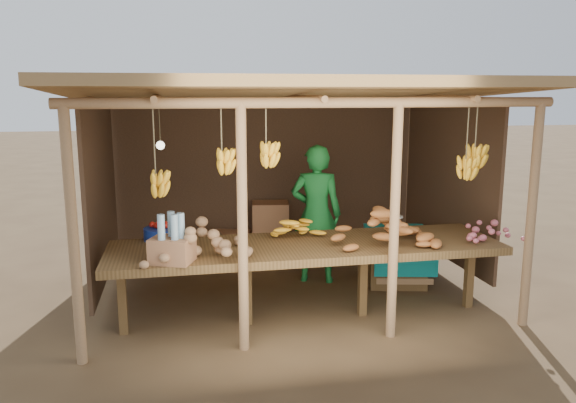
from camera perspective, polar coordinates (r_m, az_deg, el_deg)
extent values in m
plane|color=brown|center=(6.75, 0.00, -8.79)|extent=(60.00, 60.00, 0.00)
cylinder|color=#A47B54|center=(4.95, -20.98, -3.58)|extent=(0.09, 0.09, 2.20)
cylinder|color=#A47B54|center=(5.90, 23.47, -1.49)|extent=(0.09, 0.09, 2.20)
cylinder|color=#A47B54|center=(7.87, -17.39, 1.84)|extent=(0.09, 0.09, 2.20)
cylinder|color=#A47B54|center=(8.50, 12.03, 2.75)|extent=(0.09, 0.09, 2.20)
cylinder|color=#A47B54|center=(4.90, -4.64, -3.01)|extent=(0.09, 0.09, 2.20)
cylinder|color=#A47B54|center=(5.24, 10.75, -2.25)|extent=(0.09, 0.09, 2.20)
cylinder|color=#A47B54|center=(4.89, 3.46, 10.00)|extent=(4.40, 0.09, 0.09)
cylinder|color=#A47B54|center=(7.83, -2.16, 10.37)|extent=(4.40, 0.09, 0.09)
cube|color=#A67F4D|center=(6.35, 0.00, 11.05)|extent=(4.70, 3.50, 0.28)
cube|color=#4D3524|center=(7.88, -2.09, 3.16)|extent=(4.20, 0.04, 1.98)
cube|color=#4D3524|center=(6.57, -18.44, 1.03)|extent=(0.04, 2.40, 1.98)
cube|color=#4D3524|center=(7.31, 15.90, 2.13)|extent=(0.04, 2.40, 1.98)
cube|color=brown|center=(5.63, 1.88, -4.71)|extent=(3.90, 1.05, 0.08)
cube|color=brown|center=(5.65, -16.49, -9.39)|extent=(0.08, 0.08, 0.72)
cube|color=brown|center=(5.65, -4.15, -8.92)|extent=(0.08, 0.08, 0.72)
cube|color=brown|center=(5.91, 7.59, -8.10)|extent=(0.08, 0.08, 0.72)
cube|color=brown|center=(6.38, 17.93, -7.10)|extent=(0.08, 0.08, 0.72)
cylinder|color=navy|center=(5.90, -12.72, -3.22)|extent=(0.36, 0.36, 0.13)
cube|color=#9F6A47|center=(5.10, -11.69, -4.84)|extent=(0.44, 0.40, 0.23)
imported|color=#1A772F|center=(6.79, 2.88, -1.28)|extent=(0.71, 0.58, 1.68)
cube|color=brown|center=(6.94, 10.92, -5.77)|extent=(0.77, 0.69, 0.61)
cube|color=#0C898C|center=(6.85, 11.02, -3.07)|extent=(0.85, 0.78, 0.06)
cube|color=#9F6A47|center=(7.81, -1.78, -4.36)|extent=(0.56, 0.49, 0.39)
cube|color=#9F6A47|center=(7.71, -1.80, -1.53)|extent=(0.56, 0.49, 0.39)
cube|color=#9F6A47|center=(7.74, -5.76, -4.55)|extent=(0.56, 0.49, 0.39)
ellipsoid|color=#4D3524|center=(7.49, -11.03, -4.82)|extent=(0.46, 0.46, 0.62)
ellipsoid|color=#4D3524|center=(7.50, -7.83, -4.70)|extent=(0.46, 0.46, 0.62)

